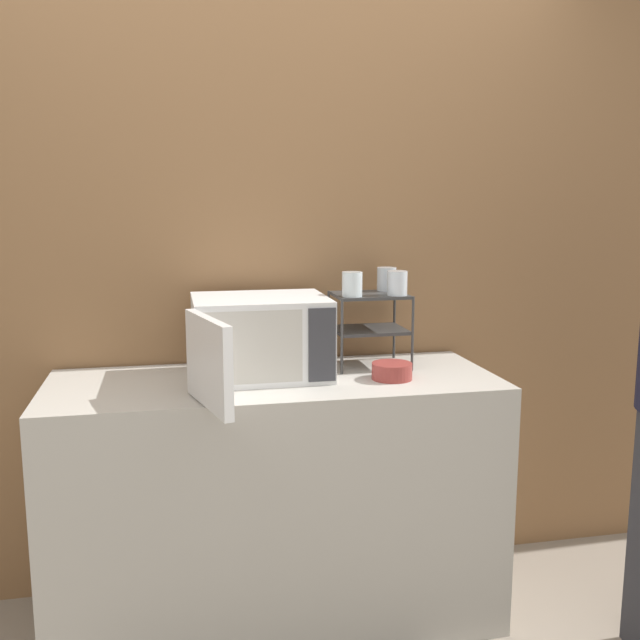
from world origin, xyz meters
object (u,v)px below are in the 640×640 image
Objects in this scene: glass_front_right at (397,283)px; dish_rack at (370,314)px; glass_back_right at (387,279)px; bowl at (392,371)px; microwave at (258,338)px; glass_front_left at (352,284)px.

dish_rack is at bearing 141.89° from glass_front_right.
glass_back_right reaches higher than bowl.
microwave is 8.29× the size of glass_front_left.
glass_front_left is at bearing -141.56° from glass_back_right.
glass_front_left is at bearing -142.27° from dish_rack.
dish_rack is 3.07× the size of glass_front_left.
dish_rack is 3.07× the size of glass_front_right.
glass_back_right reaches higher than microwave.
dish_rack is at bearing 37.73° from glass_front_left.
glass_back_right is (0.18, 0.14, 0.00)m from glass_front_left.
glass_front_right is at bearing 2.38° from microwave.
bowl is (-0.07, -0.29, -0.30)m from glass_back_right.
microwave is 0.45m from dish_rack.
glass_back_right is at bearing 38.44° from glass_front_left.
microwave reaches higher than dish_rack.
glass_back_right and glass_front_right have the same top height.
glass_back_right reaches higher than dish_rack.
glass_front_right reaches higher than dish_rack.
glass_front_right reaches higher than microwave.
glass_back_right is at bearing 89.25° from glass_front_right.
microwave is at bearing -176.42° from glass_front_left.
dish_rack is (0.44, 0.09, 0.06)m from microwave.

